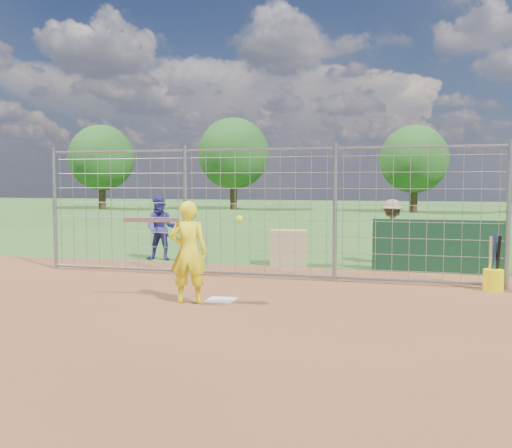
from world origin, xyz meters
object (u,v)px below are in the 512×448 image
(bystander_c, at_px, (392,232))
(equipment_bin, at_px, (288,248))
(batter, at_px, (189,252))
(bystander_a, at_px, (161,228))
(bucket_with_bats, at_px, (493,277))

(bystander_c, xyz_separation_m, equipment_bin, (-2.23, -0.84, -0.34))
(bystander_c, distance_m, equipment_bin, 2.41)
(batter, height_order, equipment_bin, batter)
(bystander_a, xyz_separation_m, bystander_c, (5.36, 0.80, -0.03))
(equipment_bin, relative_size, bucket_with_bats, 0.82)
(batter, relative_size, bucket_with_bats, 1.63)
(batter, relative_size, equipment_bin, 1.99)
(bystander_a, height_order, bucket_with_bats, bystander_a)
(bystander_a, relative_size, equipment_bin, 1.92)
(bystander_a, xyz_separation_m, equipment_bin, (3.12, -0.04, -0.37))
(bystander_a, bearing_deg, equipment_bin, -7.50)
(bystander_a, bearing_deg, bucket_with_bats, -23.14)
(bystander_c, bearing_deg, batter, 28.31)
(batter, bearing_deg, equipment_bin, -109.32)
(bystander_a, distance_m, equipment_bin, 3.14)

